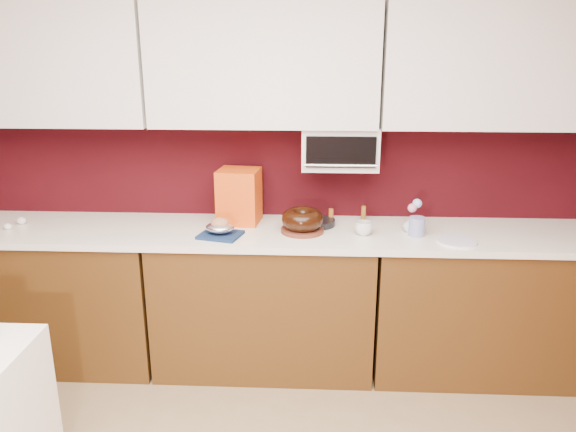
% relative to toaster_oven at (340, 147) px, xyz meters
% --- Properties ---
extents(wall_back, '(4.00, 0.02, 2.50)m').
position_rel_toaster_oven_xyz_m(wall_back, '(-0.45, 0.15, -0.12)').
color(wall_back, '#33070B').
rests_on(wall_back, floor).
extents(base_cabinet_left, '(1.31, 0.58, 0.86)m').
position_rel_toaster_oven_xyz_m(base_cabinet_left, '(-1.78, -0.17, -0.95)').
color(base_cabinet_left, '#4F2F0F').
rests_on(base_cabinet_left, floor).
extents(base_cabinet_center, '(1.31, 0.58, 0.86)m').
position_rel_toaster_oven_xyz_m(base_cabinet_center, '(-0.45, -0.17, -0.95)').
color(base_cabinet_center, '#4F2F0F').
rests_on(base_cabinet_center, floor).
extents(base_cabinet_right, '(1.31, 0.58, 0.86)m').
position_rel_toaster_oven_xyz_m(base_cabinet_right, '(0.88, -0.17, -0.95)').
color(base_cabinet_right, '#4F2F0F').
rests_on(base_cabinet_right, floor).
extents(countertop, '(4.00, 0.62, 0.04)m').
position_rel_toaster_oven_xyz_m(countertop, '(-0.45, -0.17, -0.49)').
color(countertop, white).
rests_on(countertop, base_cabinet_center).
extents(upper_cabinet_left, '(1.31, 0.33, 0.70)m').
position_rel_toaster_oven_xyz_m(upper_cabinet_left, '(-1.78, -0.02, 0.48)').
color(upper_cabinet_left, white).
rests_on(upper_cabinet_left, wall_back).
extents(upper_cabinet_center, '(1.31, 0.33, 0.70)m').
position_rel_toaster_oven_xyz_m(upper_cabinet_center, '(-0.45, -0.02, 0.48)').
color(upper_cabinet_center, white).
rests_on(upper_cabinet_center, wall_back).
extents(upper_cabinet_right, '(1.31, 0.33, 0.70)m').
position_rel_toaster_oven_xyz_m(upper_cabinet_right, '(0.88, -0.02, 0.48)').
color(upper_cabinet_right, white).
rests_on(upper_cabinet_right, wall_back).
extents(toaster_oven, '(0.45, 0.30, 0.25)m').
position_rel_toaster_oven_xyz_m(toaster_oven, '(0.00, 0.00, 0.00)').
color(toaster_oven, white).
rests_on(toaster_oven, upper_cabinet_center).
extents(toaster_oven_door, '(0.40, 0.02, 0.18)m').
position_rel_toaster_oven_xyz_m(toaster_oven_door, '(0.00, -0.16, 0.00)').
color(toaster_oven_door, black).
rests_on(toaster_oven_door, toaster_oven).
extents(toaster_oven_handle, '(0.42, 0.02, 0.02)m').
position_rel_toaster_oven_xyz_m(toaster_oven_handle, '(0.00, -0.18, -0.07)').
color(toaster_oven_handle, silver).
rests_on(toaster_oven_handle, toaster_oven).
extents(cake_base, '(0.33, 0.33, 0.02)m').
position_rel_toaster_oven_xyz_m(cake_base, '(-0.22, -0.19, -0.46)').
color(cake_base, brown).
rests_on(cake_base, countertop).
extents(bundt_cake, '(0.26, 0.26, 0.10)m').
position_rel_toaster_oven_xyz_m(bundt_cake, '(-0.22, -0.19, -0.39)').
color(bundt_cake, black).
rests_on(bundt_cake, cake_base).
extents(navy_towel, '(0.27, 0.25, 0.02)m').
position_rel_toaster_oven_xyz_m(navy_towel, '(-0.69, -0.30, -0.47)').
color(navy_towel, '#15294F').
rests_on(navy_towel, countertop).
extents(foil_ham_nest, '(0.21, 0.20, 0.06)m').
position_rel_toaster_oven_xyz_m(foil_ham_nest, '(-0.69, -0.30, -0.42)').
color(foil_ham_nest, white).
rests_on(foil_ham_nest, navy_towel).
extents(roasted_ham, '(0.12, 0.10, 0.07)m').
position_rel_toaster_oven_xyz_m(roasted_ham, '(-0.69, -0.30, -0.40)').
color(roasted_ham, '#B97754').
rests_on(roasted_ham, foil_ham_nest).
extents(pandoro_box, '(0.27, 0.25, 0.33)m').
position_rel_toaster_oven_xyz_m(pandoro_box, '(-0.61, -0.02, -0.31)').
color(pandoro_box, red).
rests_on(pandoro_box, countertop).
extents(dark_pan, '(0.22, 0.22, 0.04)m').
position_rel_toaster_oven_xyz_m(dark_pan, '(-0.13, -0.06, -0.46)').
color(dark_pan, black).
rests_on(dark_pan, countertop).
extents(coffee_mug, '(0.12, 0.12, 0.10)m').
position_rel_toaster_oven_xyz_m(coffee_mug, '(0.14, -0.23, -0.43)').
color(coffee_mug, silver).
rests_on(coffee_mug, countertop).
extents(blue_jar, '(0.10, 0.10, 0.11)m').
position_rel_toaster_oven_xyz_m(blue_jar, '(0.45, -0.23, -0.42)').
color(blue_jar, navy).
rests_on(blue_jar, countertop).
extents(flower_vase, '(0.09, 0.09, 0.11)m').
position_rel_toaster_oven_xyz_m(flower_vase, '(0.43, -0.16, -0.42)').
color(flower_vase, silver).
rests_on(flower_vase, countertop).
extents(flower_pink, '(0.05, 0.05, 0.05)m').
position_rel_toaster_oven_xyz_m(flower_pink, '(0.43, -0.16, -0.33)').
color(flower_pink, pink).
rests_on(flower_pink, flower_vase).
extents(flower_blue, '(0.06, 0.06, 0.06)m').
position_rel_toaster_oven_xyz_m(flower_blue, '(0.46, -0.14, -0.30)').
color(flower_blue, '#97C5F1').
rests_on(flower_blue, flower_vase).
extents(china_plate, '(0.25, 0.25, 0.01)m').
position_rel_toaster_oven_xyz_m(china_plate, '(0.66, -0.33, -0.47)').
color(china_plate, white).
rests_on(china_plate, countertop).
extents(amber_bottle, '(0.04, 0.04, 0.09)m').
position_rel_toaster_oven_xyz_m(amber_bottle, '(-0.04, -0.00, -0.43)').
color(amber_bottle, '#99521B').
rests_on(amber_bottle, countertop).
extents(egg_left, '(0.06, 0.05, 0.04)m').
position_rel_toaster_oven_xyz_m(egg_left, '(-1.98, -0.24, -0.46)').
color(egg_left, white).
rests_on(egg_left, countertop).
extents(egg_right, '(0.07, 0.06, 0.05)m').
position_rel_toaster_oven_xyz_m(egg_right, '(-1.95, -0.13, -0.45)').
color(egg_right, silver).
rests_on(egg_right, countertop).
extents(amber_bottle_tall, '(0.04, 0.04, 0.10)m').
position_rel_toaster_oven_xyz_m(amber_bottle_tall, '(0.16, 0.03, -0.42)').
color(amber_bottle_tall, brown).
rests_on(amber_bottle_tall, countertop).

